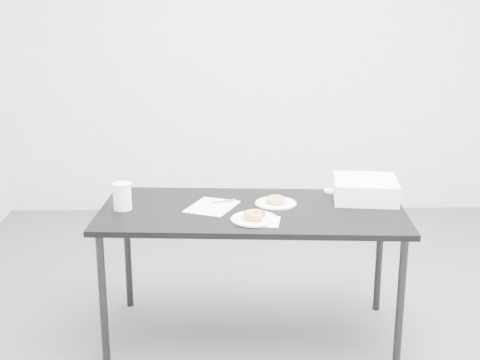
{
  "coord_description": "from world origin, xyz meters",
  "views": [
    {
      "loc": [
        -0.18,
        -3.42,
        1.81
      ],
      "look_at": [
        -0.1,
        0.02,
        0.83
      ],
      "focal_mm": 50.0,
      "sensor_mm": 36.0,
      "label": 1
    }
  ],
  "objects_px": {
    "coffee_cup": "(122,196)",
    "donut_far": "(276,200)",
    "pen": "(224,201)",
    "plate_near": "(255,219)",
    "table": "(252,219)",
    "scorecard": "(212,207)",
    "bakery_box": "(365,189)",
    "plate_far": "(276,203)",
    "donut_near": "(255,215)"
  },
  "relations": [
    {
      "from": "donut_far",
      "to": "plate_near",
      "type": "bearing_deg",
      "value": -115.46
    },
    {
      "from": "table",
      "to": "scorecard",
      "type": "height_order",
      "value": "scorecard"
    },
    {
      "from": "pen",
      "to": "donut_near",
      "type": "height_order",
      "value": "donut_near"
    },
    {
      "from": "coffee_cup",
      "to": "bakery_box",
      "type": "xyz_separation_m",
      "value": [
        1.28,
        0.15,
        -0.01
      ]
    },
    {
      "from": "pen",
      "to": "plate_near",
      "type": "distance_m",
      "value": 0.33
    },
    {
      "from": "scorecard",
      "to": "coffee_cup",
      "type": "xyz_separation_m",
      "value": [
        -0.46,
        -0.03,
        0.07
      ]
    },
    {
      "from": "coffee_cup",
      "to": "bakery_box",
      "type": "distance_m",
      "value": 1.29
    },
    {
      "from": "bakery_box",
      "to": "plate_far",
      "type": "bearing_deg",
      "value": -164.23
    },
    {
      "from": "scorecard",
      "to": "plate_near",
      "type": "height_order",
      "value": "plate_near"
    },
    {
      "from": "scorecard",
      "to": "bakery_box",
      "type": "relative_size",
      "value": 0.83
    },
    {
      "from": "donut_near",
      "to": "donut_far",
      "type": "distance_m",
      "value": 0.29
    },
    {
      "from": "table",
      "to": "plate_near",
      "type": "xyz_separation_m",
      "value": [
        0.01,
        -0.18,
        0.06
      ]
    },
    {
      "from": "plate_far",
      "to": "donut_far",
      "type": "xyz_separation_m",
      "value": [
        0.0,
        0.0,
        0.02
      ]
    },
    {
      "from": "pen",
      "to": "donut_far",
      "type": "xyz_separation_m",
      "value": [
        0.27,
        -0.03,
        0.02
      ]
    },
    {
      "from": "pen",
      "to": "donut_near",
      "type": "xyz_separation_m",
      "value": [
        0.15,
        -0.29,
        0.02
      ]
    },
    {
      "from": "plate_far",
      "to": "coffee_cup",
      "type": "distance_m",
      "value": 0.8
    },
    {
      "from": "plate_near",
      "to": "plate_far",
      "type": "height_order",
      "value": "plate_near"
    },
    {
      "from": "scorecard",
      "to": "plate_near",
      "type": "relative_size",
      "value": 1.17
    },
    {
      "from": "scorecard",
      "to": "plate_near",
      "type": "bearing_deg",
      "value": -22.6
    },
    {
      "from": "donut_far",
      "to": "bakery_box",
      "type": "relative_size",
      "value": 0.31
    },
    {
      "from": "pen",
      "to": "donut_near",
      "type": "bearing_deg",
      "value": -83.23
    },
    {
      "from": "table",
      "to": "scorecard",
      "type": "distance_m",
      "value": 0.22
    },
    {
      "from": "coffee_cup",
      "to": "pen",
      "type": "bearing_deg",
      "value": 11.62
    },
    {
      "from": "table",
      "to": "plate_far",
      "type": "relative_size",
      "value": 7.36
    },
    {
      "from": "table",
      "to": "donut_far",
      "type": "xyz_separation_m",
      "value": [
        0.13,
        0.08,
        0.08
      ]
    },
    {
      "from": "donut_near",
      "to": "plate_far",
      "type": "height_order",
      "value": "donut_near"
    },
    {
      "from": "pen",
      "to": "plate_far",
      "type": "distance_m",
      "value": 0.27
    },
    {
      "from": "plate_near",
      "to": "plate_far",
      "type": "distance_m",
      "value": 0.29
    },
    {
      "from": "plate_near",
      "to": "plate_far",
      "type": "bearing_deg",
      "value": 64.54
    },
    {
      "from": "table",
      "to": "plate_near",
      "type": "relative_size",
      "value": 6.87
    },
    {
      "from": "plate_near",
      "to": "donut_near",
      "type": "xyz_separation_m",
      "value": [
        0.0,
        0.0,
        0.02
      ]
    },
    {
      "from": "coffee_cup",
      "to": "donut_far",
      "type": "bearing_deg",
      "value": 5.27
    },
    {
      "from": "bakery_box",
      "to": "donut_near",
      "type": "bearing_deg",
      "value": -144.3
    },
    {
      "from": "scorecard",
      "to": "plate_far",
      "type": "xyz_separation_m",
      "value": [
        0.34,
        0.04,
        0.0
      ]
    },
    {
      "from": "donut_far",
      "to": "bakery_box",
      "type": "height_order",
      "value": "bakery_box"
    },
    {
      "from": "pen",
      "to": "plate_near",
      "type": "height_order",
      "value": "pen"
    },
    {
      "from": "scorecard",
      "to": "pen",
      "type": "height_order",
      "value": "pen"
    },
    {
      "from": "pen",
      "to": "bakery_box",
      "type": "relative_size",
      "value": 0.38
    },
    {
      "from": "scorecard",
      "to": "coffee_cup",
      "type": "height_order",
      "value": "coffee_cup"
    },
    {
      "from": "donut_far",
      "to": "coffee_cup",
      "type": "height_order",
      "value": "coffee_cup"
    },
    {
      "from": "table",
      "to": "donut_far",
      "type": "distance_m",
      "value": 0.17
    },
    {
      "from": "donut_near",
      "to": "bakery_box",
      "type": "bearing_deg",
      "value": 28.56
    },
    {
      "from": "donut_near",
      "to": "donut_far",
      "type": "height_order",
      "value": "donut_near"
    },
    {
      "from": "plate_near",
      "to": "plate_far",
      "type": "xyz_separation_m",
      "value": [
        0.12,
        0.26,
        -0.0
      ]
    },
    {
      "from": "donut_far",
      "to": "coffee_cup",
      "type": "bearing_deg",
      "value": -174.73
    },
    {
      "from": "donut_near",
      "to": "plate_near",
      "type": "bearing_deg",
      "value": 180.0
    },
    {
      "from": "plate_far",
      "to": "coffee_cup",
      "type": "xyz_separation_m",
      "value": [
        -0.8,
        -0.07,
        0.07
      ]
    },
    {
      "from": "donut_far",
      "to": "table",
      "type": "bearing_deg",
      "value": -147.75
    },
    {
      "from": "table",
      "to": "bakery_box",
      "type": "xyz_separation_m",
      "value": [
        0.62,
        0.16,
        0.11
      ]
    },
    {
      "from": "table",
      "to": "plate_far",
      "type": "xyz_separation_m",
      "value": [
        0.13,
        0.08,
        0.06
      ]
    }
  ]
}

